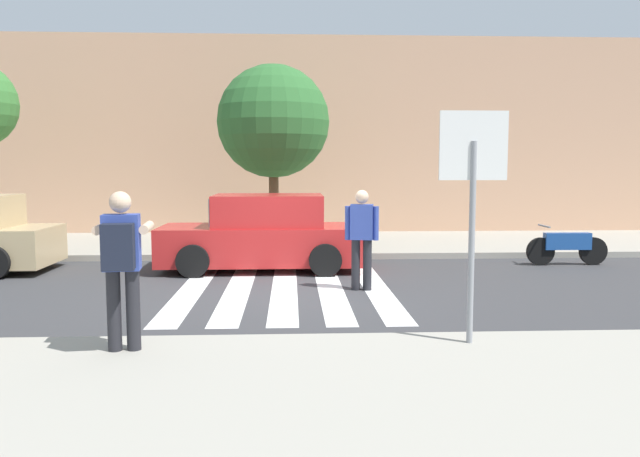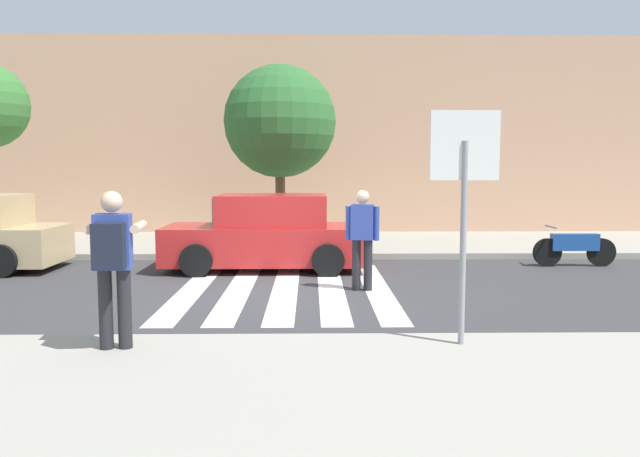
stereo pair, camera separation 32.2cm
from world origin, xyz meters
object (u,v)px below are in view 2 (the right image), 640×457
object	(u,v)px
stop_sign	(464,175)
pedestrian_crossing	(362,234)
parked_car_red	(267,235)
photographer_with_backpack	(113,256)
motorcycle	(574,247)
street_tree_center	(280,122)

from	to	relation	value
stop_sign	pedestrian_crossing	world-z (taller)	stop_sign
pedestrian_crossing	parked_car_red	world-z (taller)	pedestrian_crossing
stop_sign	pedestrian_crossing	distance (m)	3.96
parked_car_red	pedestrian_crossing	bearing A→B (deg)	-51.20
photographer_with_backpack	motorcycle	bearing A→B (deg)	39.51
photographer_with_backpack	motorcycle	xyz separation A→B (m)	(7.75, 6.39, -0.75)
pedestrian_crossing	photographer_with_backpack	bearing A→B (deg)	-127.84
parked_car_red	motorcycle	xyz separation A→B (m)	(6.51, 0.30, -0.31)
motorcycle	street_tree_center	bearing A→B (deg)	160.28
photographer_with_backpack	pedestrian_crossing	distance (m)	4.92
stop_sign	parked_car_red	xyz separation A→B (m)	(-2.58, 5.94, -1.31)
pedestrian_crossing	street_tree_center	size ratio (longest dim) A/B	0.39
parked_car_red	motorcycle	bearing A→B (deg)	2.64
photographer_with_backpack	stop_sign	bearing A→B (deg)	2.31
stop_sign	parked_car_red	distance (m)	6.61
stop_sign	motorcycle	xyz separation A→B (m)	(3.93, 6.24, -1.62)
street_tree_center	pedestrian_crossing	bearing A→B (deg)	-71.23
stop_sign	motorcycle	world-z (taller)	stop_sign
pedestrian_crossing	street_tree_center	bearing A→B (deg)	108.77
parked_car_red	photographer_with_backpack	bearing A→B (deg)	-101.49
parked_car_red	street_tree_center	xyz separation A→B (m)	(0.15, 2.58, 2.48)
motorcycle	stop_sign	bearing A→B (deg)	-122.23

